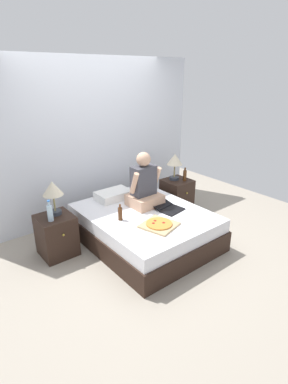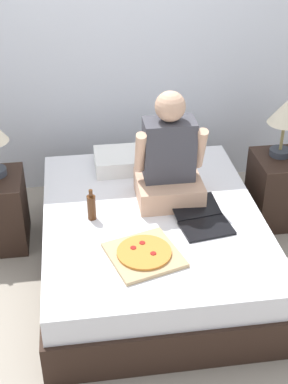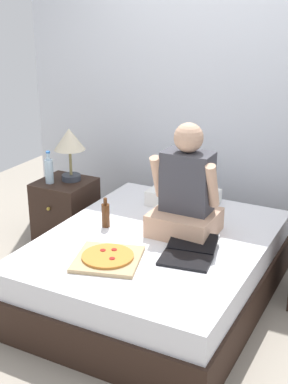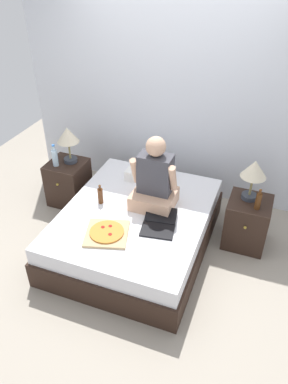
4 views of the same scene
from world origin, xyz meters
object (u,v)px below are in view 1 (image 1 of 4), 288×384
object	(u,v)px
bed	(144,227)
laptop	(168,208)
water_bottle	(50,213)
beer_bottle	(185,175)
nightstand_left	(57,235)
beer_bottle_on_bed	(120,213)
lamp_on_left_nightstand	(53,191)
pizza_box	(159,225)
nightstand_right	(177,195)
lamp_on_right_nightstand	(175,161)
person_seated	(144,186)

from	to	relation	value
bed	laptop	bearing A→B (deg)	-27.36
water_bottle	beer_bottle	xyz separation A→B (m)	(2.35, -0.01, -0.02)
nightstand_left	beer_bottle	world-z (taller)	beer_bottle
beer_bottle	beer_bottle_on_bed	world-z (taller)	beer_bottle
lamp_on_left_nightstand	pizza_box	xyz separation A→B (m)	(0.94, -0.96, -0.39)
beer_bottle	pizza_box	distance (m)	1.53
nightstand_right	pizza_box	bearing A→B (deg)	-143.13
lamp_on_right_nightstand	nightstand_right	bearing A→B (deg)	-59.07
nightstand_left	laptop	xyz separation A→B (m)	(1.40, -0.63, 0.21)
nightstand_right	laptop	size ratio (longest dim) A/B	1.21
laptop	beer_bottle_on_bed	bearing A→B (deg)	167.18
bed	nightstand_right	bearing A→B (deg)	23.14
water_bottle	person_seated	distance (m)	1.34
lamp_on_right_nightstand	laptop	size ratio (longest dim) A/B	0.98
person_seated	pizza_box	bearing A→B (deg)	-112.56
lamp_on_right_nightstand	pizza_box	size ratio (longest dim) A/B	0.90
beer_bottle	nightstand_left	bearing A→B (deg)	177.47
person_seated	laptop	size ratio (longest dim) A/B	1.70
beer_bottle	laptop	size ratio (longest dim) A/B	0.50
nightstand_left	lamp_on_left_nightstand	bearing A→B (deg)	51.37
water_bottle	laptop	world-z (taller)	water_bottle
nightstand_left	water_bottle	xyz separation A→B (m)	(-0.08, -0.09, 0.39)
nightstand_right	person_seated	bearing A→B (deg)	-163.12
lamp_on_left_nightstand	person_seated	xyz separation A→B (m)	(1.20, -0.34, -0.12)
nightstand_left	water_bottle	distance (m)	0.41
lamp_on_right_nightstand	beer_bottle	size ratio (longest dim) A/B	1.96
laptop	person_seated	bearing A→B (deg)	116.26
nightstand_left	beer_bottle_on_bed	size ratio (longest dim) A/B	2.52
pizza_box	nightstand_right	bearing A→B (deg)	36.87
beer_bottle	lamp_on_right_nightstand	bearing A→B (deg)	123.69
nightstand_right	laptop	distance (m)	1.03
lamp_on_left_nightstand	beer_bottle	distance (m)	2.24
water_bottle	lamp_on_right_nightstand	distance (m)	2.26
bed	beer_bottle	size ratio (longest dim) A/B	8.07
beer_bottle_on_bed	nightstand_left	bearing A→B (deg)	146.18
lamp_on_right_nightstand	person_seated	world-z (taller)	person_seated
person_seated	beer_bottle_on_bed	distance (m)	0.60
lamp_on_right_nightstand	beer_bottle	world-z (taller)	lamp_on_right_nightstand
lamp_on_right_nightstand	water_bottle	bearing A→B (deg)	-176.43
lamp_on_right_nightstand	laptop	xyz separation A→B (m)	(-0.76, -0.68, -0.39)
nightstand_right	lamp_on_right_nightstand	size ratio (longest dim) A/B	1.23
person_seated	laptop	distance (m)	0.46
bed	lamp_on_left_nightstand	world-z (taller)	lamp_on_left_nightstand
beer_bottle_on_bed	water_bottle	bearing A→B (deg)	154.12
person_seated	laptop	xyz separation A→B (m)	(0.17, -0.34, -0.27)
lamp_on_right_nightstand	beer_bottle_on_bed	bearing A→B (deg)	-160.62
nightstand_right	person_seated	distance (m)	1.11
lamp_on_right_nightstand	person_seated	xyz separation A→B (m)	(-0.93, -0.34, -0.12)
pizza_box	lamp_on_right_nightstand	bearing A→B (deg)	39.05
nightstand_left	lamp_on_right_nightstand	size ratio (longest dim) A/B	1.23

